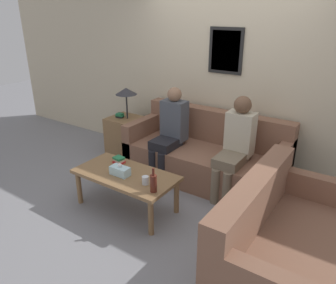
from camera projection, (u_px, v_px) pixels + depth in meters
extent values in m
plane|color=gray|center=(185.00, 194.00, 4.24)|extent=(16.00, 16.00, 0.00)
cube|color=beige|center=(225.00, 80.00, 4.51)|extent=(9.00, 0.06, 2.60)
cube|color=black|center=(226.00, 51.00, 4.33)|extent=(0.48, 0.02, 0.60)
cube|color=silver|center=(225.00, 51.00, 4.32)|extent=(0.40, 0.01, 0.52)
cube|color=brown|center=(203.00, 164.00, 4.52)|extent=(2.16, 0.90, 0.46)
cube|color=brown|center=(217.00, 126.00, 4.61)|extent=(2.16, 0.20, 0.46)
cube|color=brown|center=(145.00, 140.00, 4.99)|extent=(0.14, 0.90, 0.71)
cube|color=brown|center=(278.00, 176.00, 3.94)|extent=(0.14, 0.90, 0.71)
cube|color=brown|center=(288.00, 259.00, 2.81)|extent=(0.90, 1.64, 0.46)
cube|color=brown|center=(254.00, 201.00, 2.82)|extent=(0.20, 1.64, 0.46)
cube|color=brown|center=(310.00, 206.00, 3.34)|extent=(0.90, 0.14, 0.71)
cube|color=olive|center=(126.00, 175.00, 3.79)|extent=(1.21, 0.61, 0.04)
cylinder|color=olive|center=(79.00, 188.00, 3.97)|extent=(0.06, 0.06, 0.42)
cylinder|color=olive|center=(151.00, 218.00, 3.40)|extent=(0.06, 0.06, 0.42)
cylinder|color=olive|center=(108.00, 172.00, 4.34)|extent=(0.06, 0.06, 0.42)
cylinder|color=olive|center=(176.00, 197.00, 3.78)|extent=(0.06, 0.06, 0.42)
cube|color=olive|center=(126.00, 137.00, 5.20)|extent=(0.48, 0.48, 0.64)
cylinder|color=#262628|center=(127.00, 106.00, 4.97)|extent=(0.02, 0.02, 0.40)
cone|color=#2D2D33|center=(126.00, 91.00, 4.89)|extent=(0.32, 0.32, 0.10)
cube|color=black|center=(120.00, 117.00, 5.10)|extent=(0.12, 0.10, 0.02)
cube|color=#237547|center=(120.00, 115.00, 5.09)|extent=(0.13, 0.08, 0.02)
cube|color=#237547|center=(120.00, 114.00, 5.08)|extent=(0.11, 0.10, 0.03)
cylinder|color=#562319|center=(153.00, 184.00, 3.37)|extent=(0.07, 0.07, 0.19)
cylinder|color=#562319|center=(153.00, 172.00, 3.32)|extent=(0.03, 0.03, 0.08)
cylinder|color=silver|center=(145.00, 180.00, 3.53)|extent=(0.07, 0.07, 0.09)
cube|color=red|center=(119.00, 162.00, 4.02)|extent=(0.13, 0.10, 0.02)
cube|color=beige|center=(119.00, 160.00, 4.01)|extent=(0.12, 0.09, 0.03)
cube|color=#237547|center=(119.00, 158.00, 4.00)|extent=(0.14, 0.12, 0.03)
cube|color=silver|center=(120.00, 171.00, 3.73)|extent=(0.23, 0.12, 0.10)
sphere|color=white|center=(120.00, 165.00, 3.70)|extent=(0.05, 0.05, 0.05)
cube|color=black|center=(166.00, 144.00, 4.47)|extent=(0.31, 0.42, 0.14)
cylinder|color=black|center=(153.00, 166.00, 4.46)|extent=(0.11, 0.11, 0.46)
cylinder|color=black|center=(162.00, 169.00, 4.38)|extent=(0.11, 0.11, 0.46)
cube|color=#474C56|center=(174.00, 120.00, 4.53)|extent=(0.34, 0.22, 0.56)
sphere|color=#8C664C|center=(175.00, 94.00, 4.39)|extent=(0.19, 0.19, 0.19)
cube|color=#756651|center=(231.00, 160.00, 4.00)|extent=(0.31, 0.47, 0.14)
cylinder|color=#756651|center=(215.00, 186.00, 3.96)|extent=(0.11, 0.11, 0.46)
cylinder|color=#756651|center=(227.00, 190.00, 3.88)|extent=(0.11, 0.11, 0.46)
cube|color=beige|center=(240.00, 134.00, 4.07)|extent=(0.34, 0.22, 0.55)
sphere|color=brown|center=(243.00, 105.00, 3.93)|extent=(0.21, 0.21, 0.21)
sphere|color=beige|center=(217.00, 243.00, 3.21)|extent=(0.19, 0.19, 0.19)
sphere|color=beige|center=(218.00, 231.00, 3.16)|extent=(0.12, 0.12, 0.12)
sphere|color=beige|center=(214.00, 226.00, 3.17)|extent=(0.04, 0.04, 0.04)
sphere|color=beige|center=(222.00, 229.00, 3.12)|extent=(0.04, 0.04, 0.04)
sphere|color=#FFEAD1|center=(216.00, 234.00, 3.13)|extent=(0.05, 0.05, 0.05)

